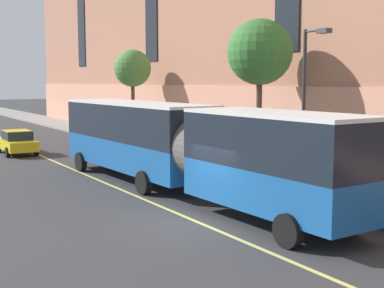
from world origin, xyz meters
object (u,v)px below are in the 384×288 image
at_px(street_tree_mid_block, 260,53).
at_px(taxi_cab, 17,142).
at_px(street_lamp, 308,90).
at_px(parked_car_red_5, 384,200).
at_px(street_tree_far_uptown, 133,69).
at_px(parked_car_navy_4, 101,135).
at_px(parked_car_red_1, 146,144).
at_px(city_bus, 179,143).
at_px(parked_car_silver_0, 210,159).

bearing_deg(street_tree_mid_block, taxi_cab, 126.71).
xyz_separation_m(taxi_cab, street_lamp, (8.26, -17.93, 3.52)).
xyz_separation_m(parked_car_red_5, street_lamp, (1.94, 5.76, 3.52)).
bearing_deg(street_lamp, street_tree_far_uptown, 86.30).
bearing_deg(street_tree_mid_block, parked_car_navy_4, 102.67).
xyz_separation_m(parked_car_red_1, street_tree_mid_block, (3.01, -7.46, 5.39)).
bearing_deg(city_bus, parked_car_red_1, 70.60).
bearing_deg(street_tree_mid_block, parked_car_red_5, -106.87).
height_order(parked_car_navy_4, street_tree_far_uptown, street_tree_far_uptown).
relative_size(parked_car_red_1, parked_car_navy_4, 1.01).
xyz_separation_m(parked_car_navy_4, parked_car_red_5, (-0.04, -25.21, 0.00)).
distance_m(parked_car_red_5, street_lamp, 7.02).
height_order(city_bus, parked_car_red_1, city_bus).
bearing_deg(street_tree_far_uptown, taxi_cab, -163.57).
distance_m(parked_car_navy_4, taxi_cab, 6.54).
bearing_deg(parked_car_red_5, city_bus, 115.36).
bearing_deg(parked_car_red_1, street_tree_mid_block, -68.05).
bearing_deg(street_tree_far_uptown, city_bus, -109.68).
distance_m(parked_car_red_1, street_tree_mid_block, 9.69).
height_order(parked_car_navy_4, taxi_cab, same).
bearing_deg(street_tree_far_uptown, parked_car_silver_0, -100.96).
relative_size(city_bus, parked_car_red_5, 4.02).
distance_m(parked_car_navy_4, street_tree_far_uptown, 5.99).
bearing_deg(parked_car_silver_0, parked_car_red_1, 89.82).
bearing_deg(parked_car_navy_4, parked_car_silver_0, -89.18).
bearing_deg(street_lamp, parked_car_red_1, 97.58).
xyz_separation_m(city_bus, parked_car_silver_0, (3.78, 3.41, -1.37)).
height_order(parked_car_silver_0, street_tree_far_uptown, street_tree_far_uptown).
bearing_deg(parked_car_red_5, street_tree_mid_block, 73.13).
bearing_deg(parked_car_red_1, city_bus, -109.40).
relative_size(parked_car_silver_0, taxi_cab, 1.05).
distance_m(parked_car_red_5, street_tree_mid_block, 12.52).
bearing_deg(street_lamp, city_bus, 162.72).
distance_m(city_bus, street_lamp, 6.13).
distance_m(street_tree_mid_block, street_lamp, 5.55).
height_order(parked_car_silver_0, taxi_cab, same).
xyz_separation_m(parked_car_red_5, street_tree_mid_block, (3.28, 10.81, 5.39)).
height_order(city_bus, parked_car_silver_0, city_bus).
distance_m(parked_car_navy_4, parked_car_red_5, 25.21).
bearing_deg(taxi_cab, parked_car_red_1, -39.38).
height_order(parked_car_red_5, street_lamp, street_lamp).
relative_size(parked_car_red_1, street_tree_mid_block, 0.57).
relative_size(street_tree_mid_block, street_tree_far_uptown, 1.11).
distance_m(street_tree_far_uptown, street_lamp, 20.85).
height_order(city_bus, parked_car_red_5, city_bus).
bearing_deg(city_bus, parked_car_red_5, -64.64).
bearing_deg(street_lamp, parked_car_red_5, -108.60).
xyz_separation_m(street_tree_far_uptown, street_lamp, (-1.34, -20.76, -1.34)).
bearing_deg(street_lamp, street_tree_mid_block, 75.13).
distance_m(parked_car_silver_0, parked_car_red_1, 7.41).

